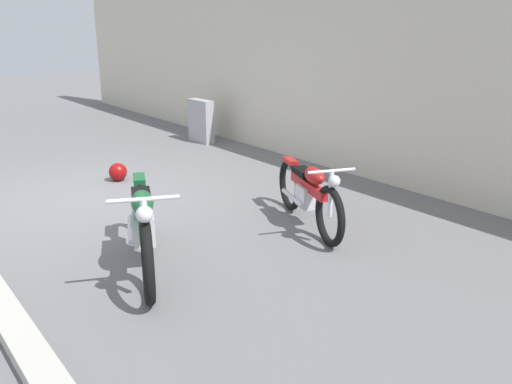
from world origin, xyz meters
TOP-DOWN VIEW (x-y plane):
  - ground_plane at (0.00, 0.00)m, footprint 40.00×40.00m
  - building_wall at (0.00, 4.00)m, footprint 18.00×0.30m
  - stone_marker at (-2.24, 3.24)m, footprint 0.66×0.22m
  - helmet at (-0.60, 0.70)m, footprint 0.28×0.28m
  - motorcycle_green at (2.51, -0.37)m, footprint 2.00×1.03m
  - motorcycle_red at (2.62, 1.70)m, footprint 1.82×0.85m

SIDE VIEW (x-z plane):
  - ground_plane at x=0.00m, z-range 0.00..0.00m
  - helmet at x=-0.60m, z-range 0.00..0.28m
  - motorcycle_red at x=2.62m, z-range -0.02..0.84m
  - stone_marker at x=-2.24m, z-range 0.00..0.86m
  - motorcycle_green at x=2.51m, z-range -0.02..0.94m
  - building_wall at x=0.00m, z-range 0.00..3.17m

